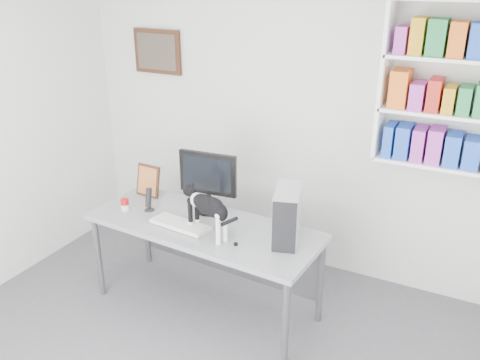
{
  "coord_description": "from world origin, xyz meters",
  "views": [
    {
      "loc": [
        1.69,
        -2.11,
        2.65
      ],
      "look_at": [
        -0.18,
        1.53,
        0.93
      ],
      "focal_mm": 38.0,
      "sensor_mm": 36.0,
      "label": 1
    }
  ],
  "objects_px": {
    "monitor": "(208,182)",
    "soup_can": "(125,205)",
    "bookshelf": "(454,87)",
    "cat": "(208,215)",
    "desk": "(205,267)",
    "leaning_print": "(148,180)",
    "keyboard": "(181,224)",
    "speaker": "(149,199)",
    "pc_tower": "(287,215)"
  },
  "relations": [
    {
      "from": "pc_tower",
      "to": "cat",
      "type": "xyz_separation_m",
      "value": [
        -0.55,
        -0.21,
        -0.03
      ]
    },
    {
      "from": "bookshelf",
      "to": "keyboard",
      "type": "height_order",
      "value": "bookshelf"
    },
    {
      "from": "leaning_print",
      "to": "cat",
      "type": "relative_size",
      "value": 0.53
    },
    {
      "from": "pc_tower",
      "to": "soup_can",
      "type": "bearing_deg",
      "value": 169.93
    },
    {
      "from": "bookshelf",
      "to": "pc_tower",
      "type": "xyz_separation_m",
      "value": [
        -0.92,
        -0.85,
        -0.87
      ]
    },
    {
      "from": "desk",
      "to": "speaker",
      "type": "relative_size",
      "value": 9.24
    },
    {
      "from": "speaker",
      "to": "cat",
      "type": "relative_size",
      "value": 0.37
    },
    {
      "from": "bookshelf",
      "to": "pc_tower",
      "type": "bearing_deg",
      "value": -137.07
    },
    {
      "from": "desk",
      "to": "keyboard",
      "type": "xyz_separation_m",
      "value": [
        -0.14,
        -0.11,
        0.41
      ]
    },
    {
      "from": "bookshelf",
      "to": "keyboard",
      "type": "distance_m",
      "value": 2.28
    },
    {
      "from": "leaning_print",
      "to": "speaker",
      "type": "bearing_deg",
      "value": -49.85
    },
    {
      "from": "pc_tower",
      "to": "soup_can",
      "type": "height_order",
      "value": "pc_tower"
    },
    {
      "from": "monitor",
      "to": "cat",
      "type": "bearing_deg",
      "value": -65.42
    },
    {
      "from": "leaning_print",
      "to": "soup_can",
      "type": "height_order",
      "value": "leaning_print"
    },
    {
      "from": "keyboard",
      "to": "pc_tower",
      "type": "height_order",
      "value": "pc_tower"
    },
    {
      "from": "keyboard",
      "to": "speaker",
      "type": "bearing_deg",
      "value": 167.85
    },
    {
      "from": "monitor",
      "to": "speaker",
      "type": "height_order",
      "value": "monitor"
    },
    {
      "from": "desk",
      "to": "leaning_print",
      "type": "distance_m",
      "value": 0.93
    },
    {
      "from": "monitor",
      "to": "cat",
      "type": "xyz_separation_m",
      "value": [
        0.21,
        -0.36,
        -0.09
      ]
    },
    {
      "from": "desk",
      "to": "leaning_print",
      "type": "xyz_separation_m",
      "value": [
        -0.72,
        0.26,
        0.54
      ]
    },
    {
      "from": "monitor",
      "to": "speaker",
      "type": "relative_size",
      "value": 2.57
    },
    {
      "from": "monitor",
      "to": "pc_tower",
      "type": "relative_size",
      "value": 1.3
    },
    {
      "from": "monitor",
      "to": "soup_can",
      "type": "distance_m",
      "value": 0.73
    },
    {
      "from": "monitor",
      "to": "leaning_print",
      "type": "relative_size",
      "value": 1.79
    },
    {
      "from": "desk",
      "to": "cat",
      "type": "relative_size",
      "value": 3.41
    },
    {
      "from": "monitor",
      "to": "pc_tower",
      "type": "bearing_deg",
      "value": -17.21
    },
    {
      "from": "soup_can",
      "to": "leaning_print",
      "type": "bearing_deg",
      "value": 90.41
    },
    {
      "from": "desk",
      "to": "keyboard",
      "type": "bearing_deg",
      "value": -137.97
    },
    {
      "from": "leaning_print",
      "to": "cat",
      "type": "bearing_deg",
      "value": -21.51
    },
    {
      "from": "desk",
      "to": "pc_tower",
      "type": "bearing_deg",
      "value": 10.08
    },
    {
      "from": "desk",
      "to": "speaker",
      "type": "bearing_deg",
      "value": -177.69
    },
    {
      "from": "speaker",
      "to": "desk",
      "type": "bearing_deg",
      "value": 12.68
    },
    {
      "from": "desk",
      "to": "soup_can",
      "type": "distance_m",
      "value": 0.84
    },
    {
      "from": "leaning_print",
      "to": "keyboard",
      "type": "bearing_deg",
      "value": -29.44
    },
    {
      "from": "bookshelf",
      "to": "cat",
      "type": "height_order",
      "value": "bookshelf"
    },
    {
      "from": "monitor",
      "to": "soup_can",
      "type": "bearing_deg",
      "value": -159.22
    },
    {
      "from": "desk",
      "to": "keyboard",
      "type": "height_order",
      "value": "keyboard"
    },
    {
      "from": "cat",
      "to": "monitor",
      "type": "bearing_deg",
      "value": 141.38
    },
    {
      "from": "soup_can",
      "to": "keyboard",
      "type": "bearing_deg",
      "value": -3.63
    },
    {
      "from": "leaning_print",
      "to": "cat",
      "type": "distance_m",
      "value": 0.93
    },
    {
      "from": "monitor",
      "to": "bookshelf",
      "type": "bearing_deg",
      "value": 17.14
    },
    {
      "from": "cat",
      "to": "bookshelf",
      "type": "bearing_deg",
      "value": 57.29
    },
    {
      "from": "monitor",
      "to": "cat",
      "type": "distance_m",
      "value": 0.43
    },
    {
      "from": "soup_can",
      "to": "cat",
      "type": "relative_size",
      "value": 0.18
    },
    {
      "from": "leaning_print",
      "to": "soup_can",
      "type": "bearing_deg",
      "value": -86.27
    },
    {
      "from": "desk",
      "to": "pc_tower",
      "type": "distance_m",
      "value": 0.9
    },
    {
      "from": "desk",
      "to": "monitor",
      "type": "relative_size",
      "value": 3.6
    },
    {
      "from": "pc_tower",
      "to": "speaker",
      "type": "xyz_separation_m",
      "value": [
        -1.2,
        -0.06,
        -0.1
      ]
    },
    {
      "from": "speaker",
      "to": "leaning_print",
      "type": "height_order",
      "value": "leaning_print"
    },
    {
      "from": "bookshelf",
      "to": "leaning_print",
      "type": "height_order",
      "value": "bookshelf"
    }
  ]
}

